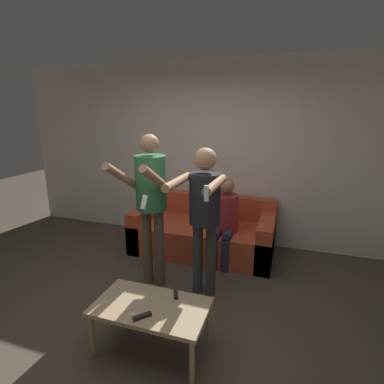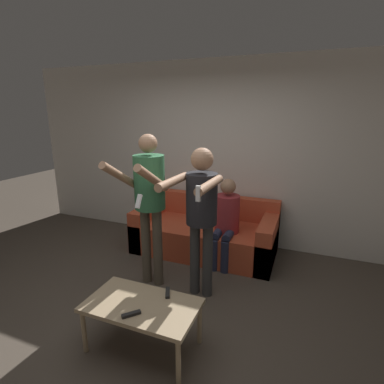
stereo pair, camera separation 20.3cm
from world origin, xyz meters
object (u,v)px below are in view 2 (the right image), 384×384
Objects in this scene: remote_near at (131,314)px; person_standing_left at (149,193)px; person_seated at (226,218)px; coffee_table at (142,308)px; couch at (206,233)px; remote_far at (168,293)px; person_standing_right at (201,206)px.

person_standing_left is at bearing 111.51° from remote_near.
person_seated is 1.21× the size of coffee_table.
remote_far is at bearing -81.69° from couch.
person_standing_right is at bearing -0.38° from person_standing_left.
person_seated is (0.66, 0.82, -0.48)m from person_standing_left.
person_standing_right is 12.10× the size of remote_near.
person_standing_left reaches higher than remote_far.
couch reaches higher than remote_near.
person_seated is 1.77m from coffee_table.
person_standing_left is 1.12m from remote_far.
couch is 14.66× the size of remote_near.
couch is 1.79m from remote_far.
person_standing_right is (0.30, -1.05, 0.77)m from couch.
person_seated is (0.05, 0.83, -0.41)m from person_standing_right.
couch is at bearing 73.82° from person_standing_left.
remote_near is at bearing -97.12° from person_seated.
person_seated is (0.36, -0.22, 0.36)m from couch.
remote_far is at bearing -51.69° from person_standing_left.
remote_far is at bearing -93.70° from person_seated.
remote_near is (-0.19, -1.07, -0.59)m from person_standing_right.
person_standing_left is at bearing -128.69° from person_seated.
person_standing_right reaches higher than coffee_table.
person_seated is at bearing -32.17° from couch.
remote_far is (0.14, 0.36, 0.00)m from remote_near.
couch is 1.21× the size of person_standing_right.
coffee_table is (-0.19, -0.91, -0.64)m from person_standing_right.
coffee_table is at bearing -65.29° from person_standing_left.
person_standing_left is 1.07× the size of person_standing_right.
person_standing_left reaches higher than coffee_table.
remote_near is (0.00, -0.16, 0.06)m from coffee_table.
coffee_table is (0.12, -1.96, 0.12)m from couch.
person_standing_left is 0.61m from person_standing_right.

